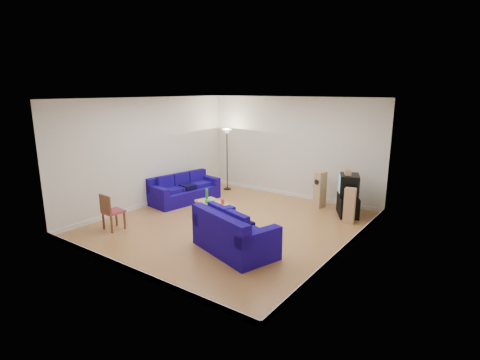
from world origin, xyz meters
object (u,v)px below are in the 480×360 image
Objects in this scene: sofa_loveseat at (233,236)px; tv_stand at (348,205)px; coffee_table at (214,205)px; sofa_three_seat at (184,192)px; television at (349,184)px.

tv_stand is (1.14, 3.82, -0.08)m from sofa_loveseat.
sofa_loveseat is 2.31m from coffee_table.
coffee_table is at bearing 157.14° from sofa_loveseat.
sofa_three_seat reaches higher than coffee_table.
sofa_loveseat reaches higher than sofa_three_seat.
sofa_loveseat is 3.99m from tv_stand.
television reaches higher than coffee_table.
sofa_three_seat is 2.53× the size of tv_stand.
coffee_table is 1.38× the size of tv_stand.
coffee_table is 1.52× the size of television.
television is (4.65, 1.64, 0.59)m from sofa_three_seat.
sofa_three_seat is at bearing -98.66° from tv_stand.
television is (1.16, 3.76, 0.55)m from sofa_loveseat.
television is at bearing 118.46° from sofa_three_seat.
sofa_loveseat is 2.54× the size of television.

